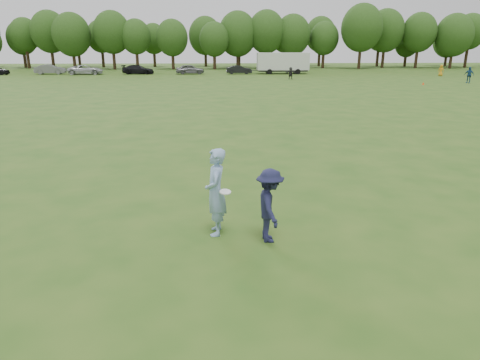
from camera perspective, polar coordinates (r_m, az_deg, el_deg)
The scene contains 15 objects.
ground at distance 10.96m, azimuth 3.93°, elevation -5.97°, with size 200.00×200.00×0.00m, color #275016.
thrower at distance 10.09m, azimuth -3.25°, elevation -1.64°, with size 0.77×0.50×2.10m, color #89A8D3.
defender at distance 9.79m, azimuth 3.99°, elevation -3.43°, with size 1.12×0.64×1.73m, color #1B1C3B.
player_far_b at distance 58.97m, azimuth 28.22°, elevation 12.23°, with size 1.10×0.46×1.88m, color navy.
player_far_c at distance 70.64m, azimuth 25.23°, elevation 13.09°, with size 0.79×0.52×1.62m, color orange.
player_far_d at distance 58.54m, azimuth 6.77°, elevation 13.96°, with size 1.45×0.46×1.57m, color #262626.
car_b at distance 74.22m, azimuth -23.98°, elevation 13.33°, with size 1.57×4.51×1.49m, color slate.
car_c at distance 71.59m, azimuth -19.90°, elevation 13.66°, with size 2.39×5.18×1.44m, color silver.
car_d at distance 70.39m, azimuth -13.44°, elevation 14.14°, with size 1.96×4.82×1.40m, color black.
car_e at distance 68.95m, azimuth -6.68°, elevation 14.46°, with size 1.76×4.39×1.49m, color slate.
car_f at distance 68.90m, azimuth -0.13°, elevation 14.50°, with size 1.39×4.00×1.32m, color black.
field_cone at distance 54.23m, azimuth 23.24°, elevation 11.74°, with size 0.28×0.28×0.30m, color #F4410C.
disc_in_play at distance 9.88m, azimuth -1.98°, elevation -1.59°, with size 0.28×0.28×0.08m.
cargo_trailer at distance 69.62m, azimuth 5.72°, elevation 15.37°, with size 9.00×2.75×3.20m.
treeline at distance 86.98m, azimuth -0.39°, elevation 18.83°, with size 130.35×18.39×11.74m.
Camera 1 is at (-1.28, -9.96, 4.37)m, focal length 32.00 mm.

